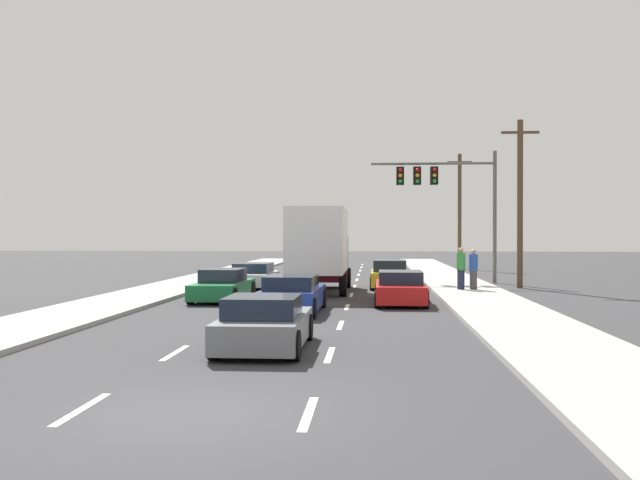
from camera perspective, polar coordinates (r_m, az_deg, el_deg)
name	(u,v)px	position (r m, az deg, el deg)	size (l,w,h in m)	color
ground_plane	(320,286)	(35.33, 0.01, -3.73)	(140.00, 140.00, 0.00)	#333335
sidewalk_right	(474,294)	(30.53, 12.24, -4.28)	(3.18, 80.00, 0.14)	#9E9E99
sidewalk_left	(154,292)	(31.70, -13.15, -4.11)	(3.18, 80.00, 0.14)	#9E9E99
lane_markings	(316,290)	(33.00, -0.29, -4.03)	(3.54, 57.00, 0.01)	silver
car_silver	(254,276)	(34.80, -5.34, -2.89)	(2.07, 4.41, 1.19)	#B7BABF
car_green	(223,286)	(28.26, -7.77, -3.68)	(1.90, 4.70, 1.24)	#196B38
box_truck	(320,245)	(31.59, -0.03, -0.42)	(2.58, 7.45, 3.71)	white
car_blue	(292,295)	(23.59, -2.23, -4.42)	(1.98, 4.49, 1.25)	#1E389E
car_gray	(265,325)	(16.21, -4.46, -6.78)	(1.90, 4.01, 1.23)	slate
car_yellow	(389,275)	(34.55, 5.58, -2.84)	(1.87, 4.35, 1.35)	yellow
car_red	(400,288)	(26.83, 6.44, -3.88)	(1.93, 4.71, 1.23)	red
traffic_signal_mast	(438,185)	(38.38, 9.45, 4.39)	(6.63, 0.69, 6.99)	#595B56
utility_pole_mid	(520,201)	(35.51, 15.72, 3.01)	(1.80, 0.28, 8.08)	brown
utility_pole_far	(460,210)	(53.65, 11.12, 2.40)	(1.80, 0.28, 8.51)	brown
pedestrian_near_corner	(461,268)	(32.25, 11.22, -2.24)	(0.38, 0.38, 1.86)	#1E233F
pedestrian_mid_block	(473,269)	(32.26, 12.19, -2.31)	(0.38, 0.38, 1.79)	#3F3F42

